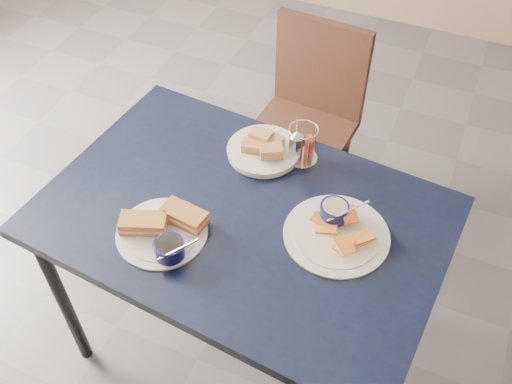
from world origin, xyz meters
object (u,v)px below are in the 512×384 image
at_px(dining_table, 243,226).
at_px(sandwich_plate, 164,229).
at_px(chair_far, 308,108).
at_px(plantain_plate, 336,228).
at_px(condiment_caddy, 301,146).
at_px(bread_basket, 264,149).

relative_size(dining_table, sandwich_plate, 4.36).
height_order(chair_far, plantain_plate, chair_far).
relative_size(sandwich_plate, condiment_caddy, 2.24).
bearing_deg(dining_table, condiment_caddy, 75.20).
bearing_deg(dining_table, bread_basket, 98.73).
height_order(plantain_plate, bread_basket, plantain_plate).
bearing_deg(bread_basket, sandwich_plate, -107.02).
xyz_separation_m(dining_table, condiment_caddy, (0.08, 0.31, 0.12)).
height_order(dining_table, chair_far, chair_far).
height_order(sandwich_plate, plantain_plate, same).
bearing_deg(condiment_caddy, dining_table, -104.80).
bearing_deg(sandwich_plate, condiment_caddy, 61.32).
height_order(dining_table, bread_basket, bread_basket).
relative_size(dining_table, chair_far, 1.49).
bearing_deg(dining_table, chair_far, 94.69).
relative_size(plantain_plate, condiment_caddy, 2.38).
height_order(chair_far, sandwich_plate, chair_far).
relative_size(dining_table, bread_basket, 5.34).
distance_m(sandwich_plate, condiment_caddy, 0.55).
relative_size(bread_basket, condiment_caddy, 1.83).
bearing_deg(plantain_plate, dining_table, -171.20).
height_order(sandwich_plate, condiment_caddy, condiment_caddy).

